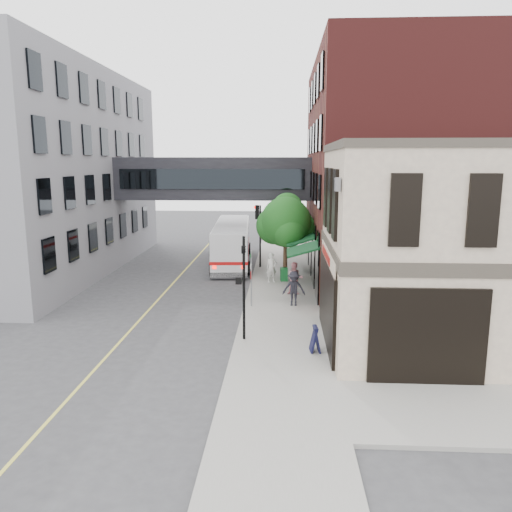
# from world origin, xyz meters

# --- Properties ---
(ground) EXTENTS (120.00, 120.00, 0.00)m
(ground) POSITION_xyz_m (0.00, 0.00, 0.00)
(ground) COLOR #38383A
(ground) RESTS_ON ground
(sidewalk_main) EXTENTS (4.00, 60.00, 0.15)m
(sidewalk_main) POSITION_xyz_m (2.00, 14.00, 0.07)
(sidewalk_main) COLOR gray
(sidewalk_main) RESTS_ON ground
(corner_building) EXTENTS (10.19, 8.12, 8.45)m
(corner_building) POSITION_xyz_m (8.97, 2.00, 4.21)
(corner_building) COLOR tan
(corner_building) RESTS_ON ground
(brick_building) EXTENTS (13.76, 18.00, 14.00)m
(brick_building) POSITION_xyz_m (9.98, 15.00, 6.99)
(brick_building) COLOR #4E1918
(brick_building) RESTS_ON ground
(opposite_building) EXTENTS (14.00, 24.00, 14.00)m
(opposite_building) POSITION_xyz_m (-17.00, 16.00, 7.00)
(opposite_building) COLOR slate
(opposite_building) RESTS_ON ground
(skyway_bridge) EXTENTS (14.00, 3.18, 3.00)m
(skyway_bridge) POSITION_xyz_m (-3.00, 18.00, 6.50)
(skyway_bridge) COLOR black
(skyway_bridge) RESTS_ON ground
(traffic_signal_near) EXTENTS (0.44, 0.22, 4.60)m
(traffic_signal_near) POSITION_xyz_m (0.37, 2.00, 2.98)
(traffic_signal_near) COLOR black
(traffic_signal_near) RESTS_ON sidewalk_main
(traffic_signal_far) EXTENTS (0.53, 0.28, 4.50)m
(traffic_signal_far) POSITION_xyz_m (0.26, 17.00, 3.34)
(traffic_signal_far) COLOR black
(traffic_signal_far) RESTS_ON sidewalk_main
(street_sign_pole) EXTENTS (0.08, 0.75, 3.00)m
(street_sign_pole) POSITION_xyz_m (0.39, 7.00, 1.93)
(street_sign_pole) COLOR gray
(street_sign_pole) RESTS_ON sidewalk_main
(street_tree) EXTENTS (3.80, 3.20, 5.60)m
(street_tree) POSITION_xyz_m (2.19, 13.22, 3.91)
(street_tree) COLOR #382619
(street_tree) RESTS_ON sidewalk_main
(lane_marking) EXTENTS (0.12, 40.00, 0.01)m
(lane_marking) POSITION_xyz_m (-5.00, 10.00, 0.01)
(lane_marking) COLOR #D8CC4C
(lane_marking) RESTS_ON ground
(bus) EXTENTS (3.32, 11.55, 3.07)m
(bus) POSITION_xyz_m (-1.85, 18.97, 1.72)
(bus) COLOR silver
(bus) RESTS_ON ground
(pedestrian_a) EXTENTS (0.80, 0.66, 1.87)m
(pedestrian_a) POSITION_xyz_m (1.34, 12.42, 1.09)
(pedestrian_a) COLOR white
(pedestrian_a) RESTS_ON sidewalk_main
(pedestrian_b) EXTENTS (0.93, 0.73, 1.89)m
(pedestrian_b) POSITION_xyz_m (2.76, 9.51, 1.10)
(pedestrian_b) COLOR pink
(pedestrian_b) RESTS_ON sidewalk_main
(pedestrian_c) EXTENTS (1.24, 0.75, 1.86)m
(pedestrian_c) POSITION_xyz_m (2.64, 7.25, 1.08)
(pedestrian_c) COLOR black
(pedestrian_c) RESTS_ON sidewalk_main
(newspaper_box) EXTENTS (0.50, 0.46, 0.89)m
(newspaper_box) POSITION_xyz_m (2.13, 12.77, 0.59)
(newspaper_box) COLOR #16622A
(newspaper_box) RESTS_ON sidewalk_main
(sandwich_board) EXTENTS (0.44, 0.63, 1.06)m
(sandwich_board) POSITION_xyz_m (3.38, 0.71, 0.68)
(sandwich_board) COLOR black
(sandwich_board) RESTS_ON sidewalk_main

